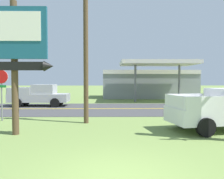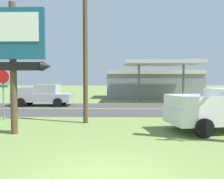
{
  "view_description": "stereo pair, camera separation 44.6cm",
  "coord_description": "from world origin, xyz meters",
  "px_view_note": "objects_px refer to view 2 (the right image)",
  "views": [
    {
      "loc": [
        -0.18,
        -5.22,
        2.36
      ],
      "look_at": [
        0.0,
        8.0,
        1.8
      ],
      "focal_mm": 35.94,
      "sensor_mm": 36.0,
      "label": 1
    },
    {
      "loc": [
        0.27,
        -5.21,
        2.36
      ],
      "look_at": [
        0.0,
        8.0,
        1.8
      ],
      "focal_mm": 35.94,
      "sensor_mm": 36.0,
      "label": 2
    }
  ],
  "objects_px": {
    "utility_pole": "(85,42)",
    "gas_station": "(153,83)",
    "stop_sign": "(3,86)",
    "motel_sign": "(13,46)",
    "pickup_silver_on_road": "(44,95)"
  },
  "relations": [
    {
      "from": "motel_sign",
      "to": "gas_station",
      "type": "relative_size",
      "value": 0.48
    },
    {
      "from": "motel_sign",
      "to": "pickup_silver_on_road",
      "type": "bearing_deg",
      "value": 101.75
    },
    {
      "from": "motel_sign",
      "to": "utility_pole",
      "type": "xyz_separation_m",
      "value": [
        2.73,
        2.69,
        0.6
      ]
    },
    {
      "from": "gas_station",
      "to": "pickup_silver_on_road",
      "type": "bearing_deg",
      "value": -139.62
    },
    {
      "from": "utility_pole",
      "to": "pickup_silver_on_road",
      "type": "xyz_separation_m",
      "value": [
        -4.95,
        7.98,
        -3.45
      ]
    },
    {
      "from": "utility_pole",
      "to": "gas_station",
      "type": "height_order",
      "value": "utility_pole"
    },
    {
      "from": "utility_pole",
      "to": "stop_sign",
      "type": "bearing_deg",
      "value": 171.83
    },
    {
      "from": "pickup_silver_on_road",
      "to": "motel_sign",
      "type": "bearing_deg",
      "value": -78.25
    },
    {
      "from": "gas_station",
      "to": "pickup_silver_on_road",
      "type": "xyz_separation_m",
      "value": [
        -11.47,
        -9.75,
        -0.98
      ]
    },
    {
      "from": "motel_sign",
      "to": "pickup_silver_on_road",
      "type": "relative_size",
      "value": 1.1
    },
    {
      "from": "stop_sign",
      "to": "utility_pole",
      "type": "height_order",
      "value": "utility_pole"
    },
    {
      "from": "stop_sign",
      "to": "utility_pole",
      "type": "bearing_deg",
      "value": -8.17
    },
    {
      "from": "motel_sign",
      "to": "stop_sign",
      "type": "height_order",
      "value": "motel_sign"
    },
    {
      "from": "stop_sign",
      "to": "gas_station",
      "type": "height_order",
      "value": "gas_station"
    },
    {
      "from": "motel_sign",
      "to": "stop_sign",
      "type": "bearing_deg",
      "value": 123.01
    }
  ]
}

